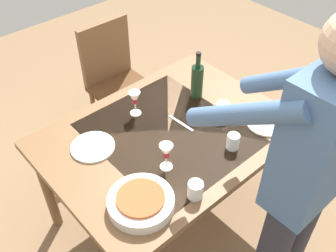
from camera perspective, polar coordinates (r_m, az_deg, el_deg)
ground_plane at (r=2.63m, az=0.00°, el=-12.62°), size 6.00×6.00×0.00m
dining_table at (r=2.14m, az=0.00°, el=-2.50°), size 1.31×0.97×0.72m
chair_near at (r=2.87m, az=-7.77°, el=7.30°), size 0.40×0.40×0.91m
person_server at (r=1.64m, az=19.30°, el=-7.25°), size 0.42×0.61×1.69m
wine_bottle at (r=2.28m, az=4.32°, el=6.76°), size 0.07×0.07×0.30m
wine_glass_left at (r=2.15m, az=-4.94°, el=4.00°), size 0.07×0.07×0.15m
wine_glass_right at (r=1.84m, az=-0.27°, el=-3.90°), size 0.07×0.07×0.15m
water_cup_near_left at (r=1.77m, az=4.06°, el=-9.39°), size 0.07×0.07×0.09m
water_cup_near_right at (r=2.00m, az=9.57°, el=-2.26°), size 0.07×0.07×0.09m
water_cup_far_left at (r=2.19m, az=8.07°, el=2.39°), size 0.08×0.08×0.09m
serving_bowl_pasta at (r=1.74m, az=-4.03°, el=-11.09°), size 0.30×0.30×0.07m
dinner_plate_near at (r=2.04m, az=-11.04°, el=-3.04°), size 0.23×0.23×0.01m
dinner_plate_far at (r=2.21m, az=14.37°, el=0.48°), size 0.23×0.23×0.01m
table_fork at (r=2.14m, az=1.93°, el=0.42°), size 0.02×0.18×0.00m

